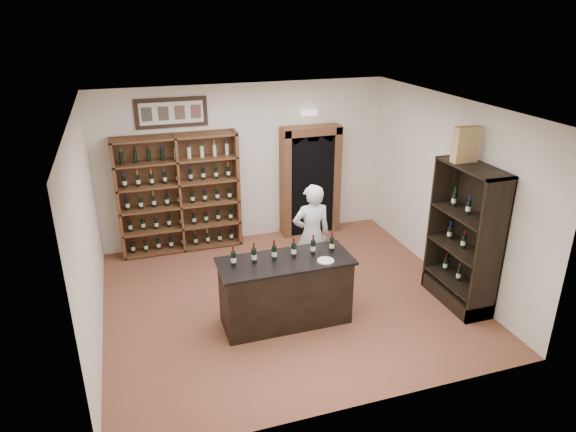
{
  "coord_description": "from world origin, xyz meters",
  "views": [
    {
      "loc": [
        -2.14,
        -6.66,
        4.28
      ],
      "look_at": [
        0.13,
        0.3,
        1.27
      ],
      "focal_mm": 32.0,
      "sensor_mm": 36.0,
      "label": 1
    }
  ],
  "objects_px": {
    "wine_shelf": "(179,194)",
    "side_cabinet": "(463,257)",
    "counter_bottle_0": "(233,259)",
    "tasting_counter": "(285,292)",
    "wine_crate": "(466,144)",
    "shopkeeper": "(312,235)"
  },
  "relations": [
    {
      "from": "tasting_counter",
      "to": "shopkeeper",
      "type": "xyz_separation_m",
      "value": [
        0.75,
        0.96,
        0.37
      ]
    },
    {
      "from": "wine_shelf",
      "to": "tasting_counter",
      "type": "distance_m",
      "value": 3.19
    },
    {
      "from": "wine_shelf",
      "to": "tasting_counter",
      "type": "xyz_separation_m",
      "value": [
        1.1,
        -2.93,
        -0.61
      ]
    },
    {
      "from": "counter_bottle_0",
      "to": "side_cabinet",
      "type": "height_order",
      "value": "side_cabinet"
    },
    {
      "from": "wine_shelf",
      "to": "counter_bottle_0",
      "type": "xyz_separation_m",
      "value": [
        0.38,
        -2.87,
        0.01
      ]
    },
    {
      "from": "wine_shelf",
      "to": "wine_crate",
      "type": "distance_m",
      "value": 5.01
    },
    {
      "from": "counter_bottle_0",
      "to": "side_cabinet",
      "type": "bearing_deg",
      "value": -5.99
    },
    {
      "from": "side_cabinet",
      "to": "wine_crate",
      "type": "distance_m",
      "value": 1.72
    },
    {
      "from": "wine_crate",
      "to": "wine_shelf",
      "type": "bearing_deg",
      "value": 142.47
    },
    {
      "from": "counter_bottle_0",
      "to": "shopkeeper",
      "type": "xyz_separation_m",
      "value": [
        1.47,
        0.9,
        -0.25
      ]
    },
    {
      "from": "wine_crate",
      "to": "shopkeeper",
      "type": "bearing_deg",
      "value": 152.47
    },
    {
      "from": "side_cabinet",
      "to": "shopkeeper",
      "type": "height_order",
      "value": "side_cabinet"
    },
    {
      "from": "wine_shelf",
      "to": "side_cabinet",
      "type": "relative_size",
      "value": 1.0
    },
    {
      "from": "tasting_counter",
      "to": "side_cabinet",
      "type": "height_order",
      "value": "side_cabinet"
    },
    {
      "from": "wine_shelf",
      "to": "side_cabinet",
      "type": "distance_m",
      "value": 5.02
    },
    {
      "from": "wine_crate",
      "to": "tasting_counter",
      "type": "bearing_deg",
      "value": 179.31
    },
    {
      "from": "wine_shelf",
      "to": "counter_bottle_0",
      "type": "height_order",
      "value": "wine_shelf"
    },
    {
      "from": "side_cabinet",
      "to": "wine_crate",
      "type": "xyz_separation_m",
      "value": [
        -0.07,
        0.21,
        1.7
      ]
    },
    {
      "from": "counter_bottle_0",
      "to": "tasting_counter",
      "type": "bearing_deg",
      "value": -4.86
    },
    {
      "from": "wine_shelf",
      "to": "tasting_counter",
      "type": "height_order",
      "value": "wine_shelf"
    },
    {
      "from": "tasting_counter",
      "to": "counter_bottle_0",
      "type": "height_order",
      "value": "counter_bottle_0"
    },
    {
      "from": "tasting_counter",
      "to": "shopkeeper",
      "type": "bearing_deg",
      "value": 51.97
    }
  ]
}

